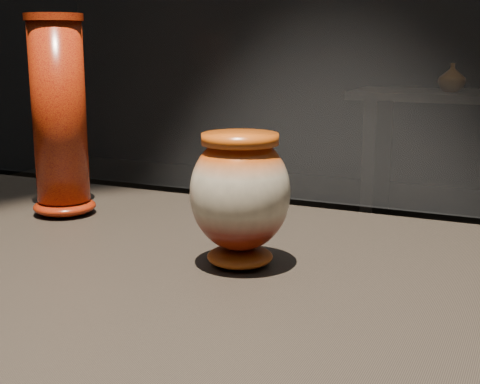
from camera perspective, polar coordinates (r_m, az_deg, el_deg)
The scene contains 3 objects.
main_vase at distance 0.90m, azimuth 0.00°, elevation -0.21°, with size 0.14×0.14×0.18m.
tall_vase at distance 1.21m, azimuth -15.14°, elevation 5.95°, with size 0.13×0.13×0.35m.
back_vase_left at distance 4.36m, azimuth 17.64°, elevation 9.28°, with size 0.17×0.17×0.17m, color #905515.
Camera 1 is at (0.47, -0.75, 1.20)m, focal length 50.00 mm.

